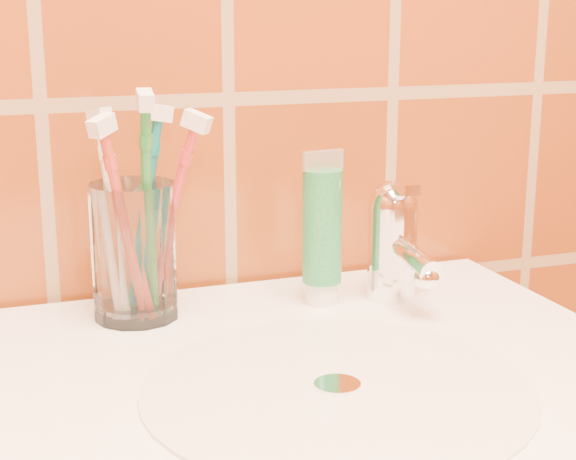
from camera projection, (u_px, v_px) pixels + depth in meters
name	position (u px, v px, depth m)	size (l,w,h in m)	color
glass_tumbler	(134.00, 251.00, 0.81)	(0.08, 0.08, 0.13)	white
toothpaste_tube	(322.00, 233.00, 0.85)	(0.04, 0.04, 0.15)	white
faucet	(394.00, 237.00, 0.86)	(0.05, 0.11, 0.12)	white
toothbrush_0	(147.00, 211.00, 0.78)	(0.03, 0.06, 0.22)	#217E31
toothbrush_1	(145.00, 212.00, 0.82)	(0.06, 0.03, 0.20)	#0D6E73
toothbrush_2	(125.00, 224.00, 0.78)	(0.06, 0.05, 0.20)	#BC3928
toothbrush_3	(169.00, 218.00, 0.80)	(0.07, 0.06, 0.20)	red
toothbrush_4	(114.00, 216.00, 0.81)	(0.04, 0.05, 0.20)	white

